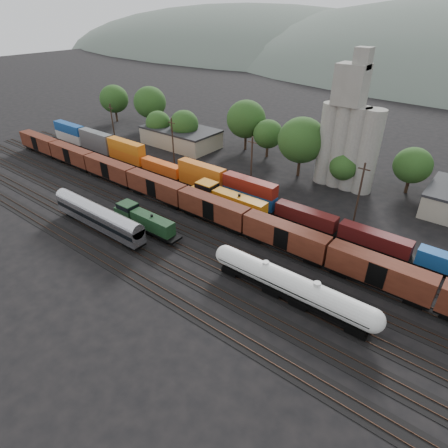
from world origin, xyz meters
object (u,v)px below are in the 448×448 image
Objects in this scene: tank_car_a at (265,274)px; grain_silo at (348,138)px; orange_locomotive at (226,200)px; green_locomotive at (142,219)px; passenger_coach at (98,216)px.

grain_silo is (-5.75, 41.00, 8.55)m from tank_car_a.
orange_locomotive is at bearing -116.70° from grain_silo.
tank_car_a is (26.38, 0.00, 0.33)m from green_locomotive.
green_locomotive is at bearing -116.74° from orange_locomotive.
tank_car_a is 0.60× the size of grain_silo.
grain_silo is (26.73, 46.00, 8.13)m from passenger_coach.
tank_car_a reaches higher than green_locomotive.
grain_silo reaches higher than orange_locomotive.
green_locomotive is at bearing -116.72° from grain_silo.
tank_car_a is at bearing 8.75° from passenger_coach.
passenger_coach is at bearing -171.25° from tank_car_a.
grain_silo is at bearing 63.28° from green_locomotive.
grain_silo is at bearing 63.30° from orange_locomotive.
tank_car_a is 42.27m from grain_silo.
grain_silo is (20.64, 41.00, 8.88)m from green_locomotive.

